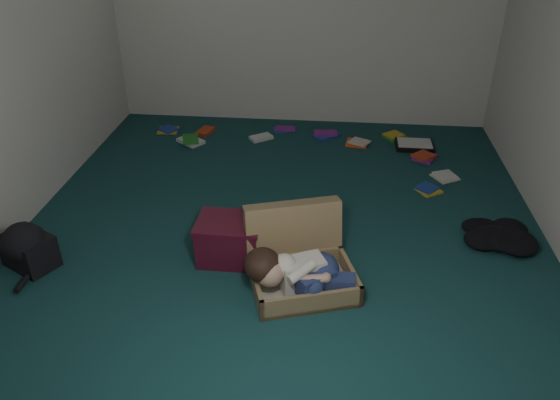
# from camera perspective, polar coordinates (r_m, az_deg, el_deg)

# --- Properties ---
(floor) EXTENTS (4.50, 4.50, 0.00)m
(floor) POSITION_cam_1_polar(r_m,az_deg,el_deg) (4.24, 0.20, -3.07)
(floor) COLOR #163D3F
(floor) RESTS_ON ground
(wall_back) EXTENTS (4.50, 0.00, 4.50)m
(wall_back) POSITION_cam_1_polar(r_m,az_deg,el_deg) (5.87, 2.48, 20.17)
(wall_back) COLOR silver
(wall_back) RESTS_ON ground
(wall_front) EXTENTS (4.50, 0.00, 4.50)m
(wall_front) POSITION_cam_1_polar(r_m,az_deg,el_deg) (1.67, -7.26, -8.05)
(wall_front) COLOR silver
(wall_front) RESTS_ON ground
(suitcase) EXTENTS (0.83, 0.82, 0.49)m
(suitcase) POSITION_cam_1_polar(r_m,az_deg,el_deg) (3.66, 1.99, -6.38)
(suitcase) COLOR #90774F
(suitcase) RESTS_ON floor
(person) EXTENTS (0.74, 0.37, 0.30)m
(person) POSITION_cam_1_polar(r_m,az_deg,el_deg) (3.50, 1.92, -7.52)
(person) COLOR white
(person) RESTS_ON suitcase
(maroon_bin) EXTENTS (0.45, 0.36, 0.31)m
(maroon_bin) POSITION_cam_1_polar(r_m,az_deg,el_deg) (3.86, -5.27, -4.15)
(maroon_bin) COLOR #480E1F
(maroon_bin) RESTS_ON floor
(backpack) EXTENTS (0.55, 0.51, 0.26)m
(backpack) POSITION_cam_1_polar(r_m,az_deg,el_deg) (4.17, -24.76, -4.73)
(backpack) COLOR black
(backpack) RESTS_ON floor
(clothing_pile) EXTENTS (0.44, 0.36, 0.13)m
(clothing_pile) POSITION_cam_1_polar(r_m,az_deg,el_deg) (4.38, 21.69, -3.19)
(clothing_pile) COLOR black
(clothing_pile) RESTS_ON floor
(paper_tray) EXTENTS (0.38, 0.28, 0.05)m
(paper_tray) POSITION_cam_1_polar(r_m,az_deg,el_deg) (5.71, 13.87, 5.61)
(paper_tray) COLOR black
(paper_tray) RESTS_ON floor
(book_scatter) EXTENTS (3.01, 1.49, 0.02)m
(book_scatter) POSITION_cam_1_polar(r_m,az_deg,el_deg) (5.60, 4.30, 5.74)
(book_scatter) COLOR gold
(book_scatter) RESTS_ON floor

